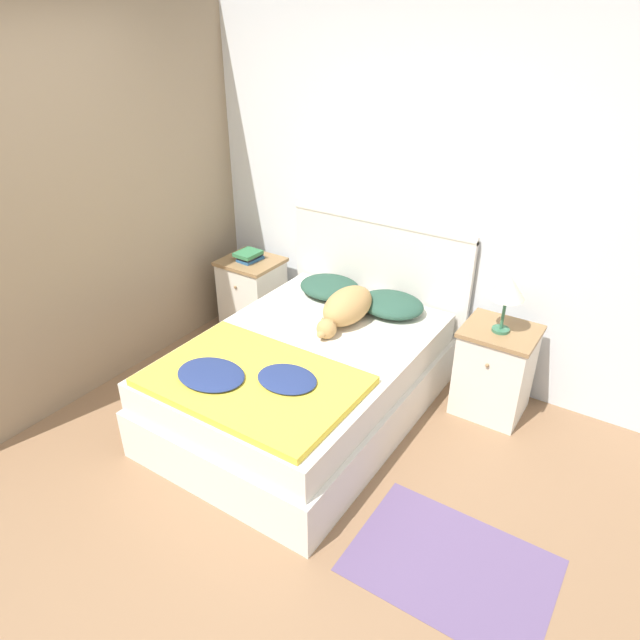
% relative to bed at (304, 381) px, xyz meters
% --- Properties ---
extents(ground_plane, '(16.00, 16.00, 0.00)m').
position_rel_bed_xyz_m(ground_plane, '(0.06, -1.08, -0.26)').
color(ground_plane, '#896647').
extents(wall_back, '(9.00, 0.06, 2.55)m').
position_rel_bed_xyz_m(wall_back, '(0.06, 1.05, 1.01)').
color(wall_back, silver).
rests_on(wall_back, ground_plane).
extents(wall_side_left, '(0.06, 3.10, 2.55)m').
position_rel_bed_xyz_m(wall_side_left, '(-1.46, -0.03, 1.01)').
color(wall_side_left, gray).
rests_on(wall_side_left, ground_plane).
extents(bed, '(1.36, 1.91, 0.53)m').
position_rel_bed_xyz_m(bed, '(0.00, 0.00, 0.00)').
color(bed, silver).
rests_on(bed, ground_plane).
extents(headboard, '(1.44, 0.06, 1.10)m').
position_rel_bed_xyz_m(headboard, '(-0.00, 0.98, 0.31)').
color(headboard, silver).
rests_on(headboard, ground_plane).
extents(nightstand_left, '(0.46, 0.43, 0.63)m').
position_rel_bed_xyz_m(nightstand_left, '(-1.03, 0.73, 0.05)').
color(nightstand_left, silver).
rests_on(nightstand_left, ground_plane).
extents(nightstand_right, '(0.46, 0.43, 0.63)m').
position_rel_bed_xyz_m(nightstand_right, '(1.03, 0.73, 0.05)').
color(nightstand_right, silver).
rests_on(nightstand_right, ground_plane).
extents(pillow_left, '(0.47, 0.39, 0.12)m').
position_rel_bed_xyz_m(pillow_left, '(-0.25, 0.71, 0.33)').
color(pillow_left, '#284C3D').
rests_on(pillow_left, bed).
extents(pillow_right, '(0.47, 0.39, 0.12)m').
position_rel_bed_xyz_m(pillow_right, '(0.25, 0.71, 0.33)').
color(pillow_right, '#284C3D').
rests_on(pillow_right, bed).
extents(quilt, '(1.19, 0.82, 0.08)m').
position_rel_bed_xyz_m(quilt, '(-0.01, -0.51, 0.30)').
color(quilt, yellow).
rests_on(quilt, bed).
extents(dog, '(0.26, 0.67, 0.24)m').
position_rel_bed_xyz_m(dog, '(0.06, 0.42, 0.38)').
color(dog, tan).
rests_on(dog, bed).
extents(book_stack, '(0.17, 0.21, 0.08)m').
position_rel_bed_xyz_m(book_stack, '(-1.03, 0.72, 0.40)').
color(book_stack, '#285689').
rests_on(book_stack, nightstand_left).
extents(table_lamp, '(0.22, 0.22, 0.39)m').
position_rel_bed_xyz_m(table_lamp, '(1.03, 0.71, 0.67)').
color(table_lamp, '#336B4C').
rests_on(table_lamp, nightstand_right).
extents(rug, '(0.97, 0.70, 0.00)m').
position_rel_bed_xyz_m(rug, '(1.29, -0.60, -0.26)').
color(rug, '#604C75').
rests_on(rug, ground_plane).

